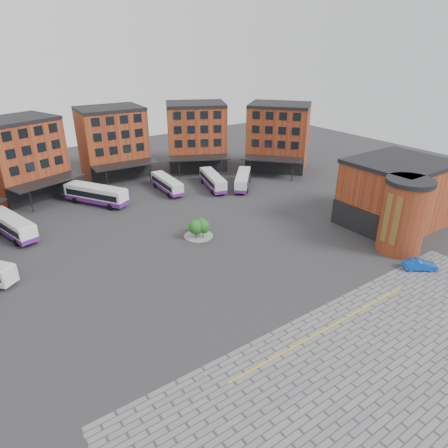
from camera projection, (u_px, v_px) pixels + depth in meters
ground at (234, 275)px, 51.10m from camera, size 160.00×160.00×0.00m
paving_zone at (398, 375)px, 35.79m from camera, size 50.00×22.00×0.02m
yellow_line at (329, 327)px, 41.73m from camera, size 26.00×0.15×0.02m
main_building at (92, 159)px, 73.98m from camera, size 94.14×42.48×14.60m
east_building at (396, 197)px, 61.53m from camera, size 17.40×15.40×10.60m
tree_island at (200, 227)px, 60.01m from camera, size 4.40×4.40×3.06m
bus_b at (12, 225)px, 60.47m from camera, size 5.47×11.74×3.23m
bus_c at (96, 194)px, 72.16m from camera, size 8.82×12.00×3.47m
bus_d at (167, 184)px, 78.40m from camera, size 3.00×10.41×2.90m
bus_e at (213, 180)px, 80.10m from camera, size 5.29×10.97×3.01m
bus_f at (243, 180)px, 80.61m from camera, size 8.80×9.34×2.94m
blue_car at (420, 265)px, 51.96m from camera, size 4.27×3.76×1.40m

